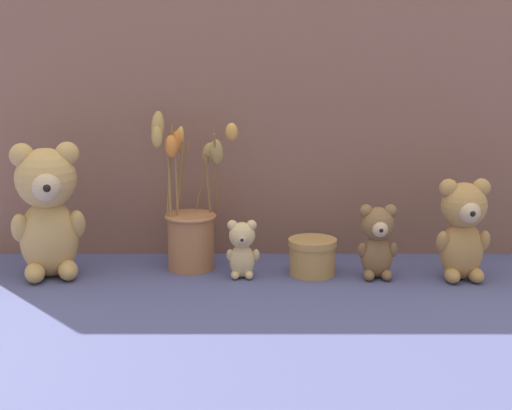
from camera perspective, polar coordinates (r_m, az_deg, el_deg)
ground_plane at (r=1.49m, az=-0.00°, el=-5.27°), size 4.00×4.00×0.00m
backdrop_wall at (r=1.59m, az=0.01°, el=6.49°), size 1.29×0.02×0.57m
teddy_bear_large at (r=1.51m, az=-14.92°, el=-0.21°), size 0.14×0.13×0.26m
teddy_bear_medium at (r=1.50m, az=14.83°, el=-1.60°), size 0.10×0.10×0.19m
teddy_bear_small at (r=1.48m, az=8.84°, el=-2.54°), size 0.07×0.07×0.14m
teddy_bear_tiny at (r=1.47m, az=-1.02°, el=-3.10°), size 0.06×0.06×0.11m
flower_vase at (r=1.53m, az=-4.80°, el=-1.29°), size 0.17×0.11×0.31m
decorative_tin_tall at (r=1.50m, az=4.12°, el=-3.76°), size 0.09×0.09×0.07m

